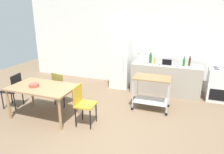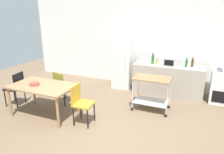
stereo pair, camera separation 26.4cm
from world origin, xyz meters
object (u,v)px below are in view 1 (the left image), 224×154
chair_mustard (83,102)px  bottle_vinegar (190,62)px  chair_black (13,88)px  bottle_olive_oil (145,59)px  fruit_bowl (34,85)px  stove_oven (219,84)px  bottle_sparkling_water (151,59)px  bottle_sesame_oil (184,62)px  refrigerator (121,64)px  microwave (169,61)px  chair_olive (61,86)px  bottle_soy_sauce (155,61)px  kitchen_cart (152,88)px  dining_table (43,90)px  bottle_soda (139,58)px

chair_mustard → bottle_vinegar: bottle_vinegar is taller
chair_black → bottle_olive_oil: bottle_olive_oil is taller
chair_black → bottle_vinegar: bottle_vinegar is taller
bottle_olive_oil → fruit_bowl: (-2.00, -2.61, -0.22)m
chair_mustard → bottle_vinegar: (2.10, 2.55, 0.50)m
chair_mustard → stove_oven: (2.92, 2.49, -0.07)m
bottle_sparkling_water → bottle_sesame_oil: (0.96, -0.04, -0.03)m
chair_mustard → refrigerator: 2.59m
stove_oven → microwave: bearing=-176.0°
chair_olive → bottle_soy_sauce: bottle_soy_sauce is taller
bottle_olive_oil → bottle_soy_sauce: size_ratio=1.28×
kitchen_cart → bottle_sesame_oil: size_ratio=3.40×
dining_table → bottle_sesame_oil: (2.97, 2.46, 0.34)m
chair_black → microwave: bearing=113.5°
chair_olive → microwave: bearing=-134.2°
refrigerator → bottle_sesame_oil: 1.94m
chair_olive → bottle_vinegar: (3.10, 1.86, 0.50)m
chair_black → stove_oven: (4.98, 2.36, -0.07)m
chair_mustard → chair_olive: bearing=52.0°
kitchen_cart → bottle_vinegar: size_ratio=3.19×
kitchen_cart → bottle_soda: 1.51m
kitchen_cart → microwave: 1.25m
chair_black → stove_oven: stove_oven is taller
bottle_soda → bottle_soy_sauce: (0.52, -0.13, -0.02)m
bottle_sparkling_water → fruit_bowl: bearing=-130.2°
microwave → bottle_olive_oil: bearing=169.5°
chair_black → bottle_vinegar: bearing=111.5°
stove_oven → chair_mustard: bearing=-139.5°
bottle_soy_sauce → microwave: (0.42, -0.04, 0.05)m
bottle_sesame_oil → bottle_vinegar: (0.15, 0.09, 0.01)m
kitchen_cart → bottle_olive_oil: size_ratio=3.53×
stove_oven → bottle_vinegar: (-0.83, 0.06, 0.57)m
microwave → kitchen_cart: bearing=-103.6°
stove_oven → bottle_vinegar: size_ratio=3.23×
fruit_bowl → chair_mustard: bearing=3.7°
bottle_soda → chair_olive: bearing=-130.6°
dining_table → chair_black: 1.05m
stove_oven → bottle_sesame_oil: bearing=-178.1°
bottle_soda → bottle_soy_sauce: bearing=-14.0°
chair_black → fruit_bowl: 0.93m
chair_mustard → bottle_olive_oil: bottle_olive_oil is taller
refrigerator → bottle_soy_sauce: (1.10, -0.14, 0.21)m
chair_olive → bottle_soda: 2.52m
dining_table → microwave: (2.56, 2.39, 0.36)m
kitchen_cart → bottle_soda: bottle_soda is taller
refrigerator → bottle_vinegar: 2.09m
stove_oven → fruit_bowl: (-4.11, -2.57, 0.33)m
chair_olive → chair_mustard: bearing=157.3°
refrigerator → fruit_bowl: (-1.21, -2.65, 0.01)m
kitchen_cart → stove_oven: bearing=36.4°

